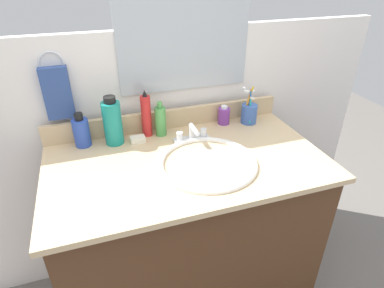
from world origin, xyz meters
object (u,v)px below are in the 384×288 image
(bottle_spray_red, at_px, (146,115))
(bottle_mouthwash_teal, at_px, (113,122))
(bottle_toner_green, at_px, (160,121))
(faucet, at_px, (192,135))
(hand_towel, at_px, (57,93))
(soap_bar, at_px, (138,139))
(cup_blue_plastic, at_px, (249,113))
(bottle_cream_purple, at_px, (224,116))
(bottle_shampoo_blue, at_px, (81,132))

(bottle_spray_red, relative_size, bottle_mouthwash_teal, 1.01)
(bottle_spray_red, height_order, bottle_toner_green, bottle_spray_red)
(faucet, bearing_deg, hand_towel, 160.81)
(hand_towel, distance_m, soap_bar, 0.38)
(bottle_mouthwash_teal, distance_m, cup_blue_plastic, 0.65)
(bottle_cream_purple, bearing_deg, bottle_spray_red, 179.83)
(faucet, height_order, soap_bar, faucet)
(bottle_spray_red, bearing_deg, bottle_cream_purple, -0.17)
(bottle_mouthwash_teal, distance_m, bottle_cream_purple, 0.53)
(hand_towel, xyz_separation_m, cup_blue_plastic, (0.84, -0.09, -0.17))
(faucet, distance_m, bottle_toner_green, 0.16)
(hand_towel, height_order, bottle_spray_red, hand_towel)
(hand_towel, relative_size, cup_blue_plastic, 1.18)
(bottle_cream_purple, xyz_separation_m, cup_blue_plastic, (0.12, -0.03, 0.01))
(faucet, relative_size, bottle_shampoo_blue, 1.06)
(bottle_toner_green, bearing_deg, hand_towel, 168.62)
(hand_towel, xyz_separation_m, bottle_cream_purple, (0.72, -0.07, -0.18))
(soap_bar, bearing_deg, bottle_shampoo_blue, 169.06)
(faucet, xyz_separation_m, bottle_shampoo_blue, (-0.46, 0.11, 0.04))
(cup_blue_plastic, height_order, soap_bar, cup_blue_plastic)
(bottle_cream_purple, bearing_deg, faucet, -149.92)
(bottle_spray_red, height_order, bottle_mouthwash_teal, bottle_spray_red)
(hand_towel, height_order, faucet, hand_towel)
(bottle_spray_red, bearing_deg, bottle_toner_green, -16.33)
(bottle_mouthwash_teal, height_order, bottle_shampoo_blue, bottle_mouthwash_teal)
(bottle_toner_green, distance_m, soap_bar, 0.13)
(bottle_spray_red, xyz_separation_m, bottle_shampoo_blue, (-0.28, -0.01, -0.03))
(bottle_spray_red, relative_size, soap_bar, 3.39)
(faucet, bearing_deg, bottle_shampoo_blue, 166.23)
(bottle_toner_green, distance_m, bottle_cream_purple, 0.32)
(bottle_spray_red, height_order, bottle_cream_purple, bottle_spray_red)
(bottle_cream_purple, distance_m, soap_bar, 0.43)
(bottle_toner_green, bearing_deg, bottle_cream_purple, 2.94)
(bottle_toner_green, height_order, soap_bar, bottle_toner_green)
(hand_towel, xyz_separation_m, soap_bar, (0.30, -0.11, -0.21))
(bottle_mouthwash_teal, xyz_separation_m, bottle_toner_green, (0.21, 0.01, -0.03))
(bottle_cream_purple, bearing_deg, bottle_shampoo_blue, -179.60)
(bottle_shampoo_blue, relative_size, bottle_cream_purple, 1.62)
(bottle_spray_red, height_order, bottle_shampoo_blue, bottle_spray_red)
(faucet, bearing_deg, bottle_cream_purple, 30.08)
(bottle_spray_red, relative_size, bottle_cream_purple, 2.33)
(bottle_spray_red, distance_m, bottle_mouthwash_teal, 0.15)
(bottle_mouthwash_teal, bearing_deg, bottle_shampoo_blue, 171.15)
(bottle_mouthwash_teal, height_order, bottle_cream_purple, bottle_mouthwash_teal)
(hand_towel, distance_m, faucet, 0.59)
(faucet, distance_m, bottle_mouthwash_teal, 0.35)
(soap_bar, bearing_deg, bottle_toner_green, 16.03)
(bottle_mouthwash_teal, relative_size, bottle_shampoo_blue, 1.43)
(bottle_shampoo_blue, bearing_deg, soap_bar, -10.94)
(faucet, bearing_deg, bottle_toner_green, 139.16)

